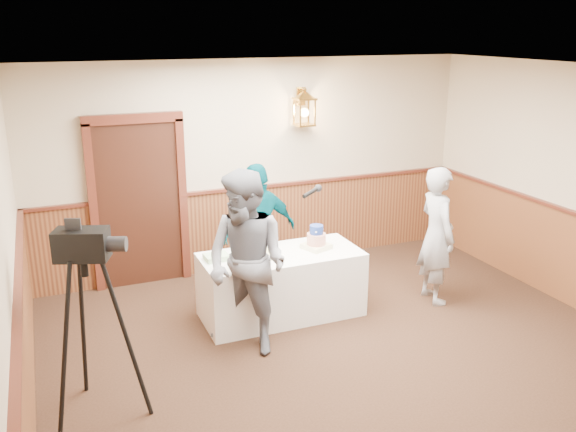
% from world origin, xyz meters
% --- Properties ---
extents(ground, '(7.00, 7.00, 0.00)m').
position_xyz_m(ground, '(0.00, 0.00, 0.00)').
color(ground, black).
rests_on(ground, ground).
extents(room_shell, '(6.02, 7.02, 2.81)m').
position_xyz_m(room_shell, '(-0.05, 0.45, 1.52)').
color(room_shell, '#C1AD91').
rests_on(room_shell, ground).
extents(display_table, '(1.80, 0.80, 0.75)m').
position_xyz_m(display_table, '(-0.30, 1.90, 0.38)').
color(display_table, white).
rests_on(display_table, ground).
extents(tiered_cake, '(0.35, 0.35, 0.28)m').
position_xyz_m(tiered_cake, '(0.13, 1.90, 0.86)').
color(tiered_cake, beige).
rests_on(tiered_cake, display_table).
extents(sheet_cake_yellow, '(0.33, 0.25, 0.07)m').
position_xyz_m(sheet_cake_yellow, '(-0.60, 1.87, 0.78)').
color(sheet_cake_yellow, '#EDEB8D').
rests_on(sheet_cake_yellow, display_table).
extents(sheet_cake_green, '(0.27, 0.22, 0.06)m').
position_xyz_m(sheet_cake_green, '(-1.02, 2.00, 0.78)').
color(sheet_cake_green, '#A2D898').
rests_on(sheet_cake_green, display_table).
extents(interviewer, '(1.60, 1.15, 1.88)m').
position_xyz_m(interviewer, '(-0.90, 1.31, 0.94)').
color(interviewer, slate).
rests_on(interviewer, ground).
extents(baker, '(0.44, 0.63, 1.65)m').
position_xyz_m(baker, '(1.55, 1.58, 0.83)').
color(baker, '#97989D').
rests_on(baker, ground).
extents(assistant_p, '(1.04, 0.58, 1.67)m').
position_xyz_m(assistant_p, '(-0.36, 2.46, 0.84)').
color(assistant_p, '#00414C').
rests_on(assistant_p, ground).
extents(tv_camera_rig, '(0.65, 0.61, 1.68)m').
position_xyz_m(tv_camera_rig, '(-2.45, 0.73, 0.75)').
color(tv_camera_rig, black).
rests_on(tv_camera_rig, ground).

